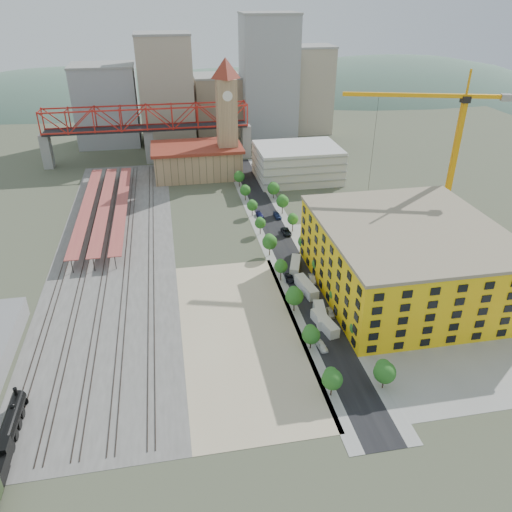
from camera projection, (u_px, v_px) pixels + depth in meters
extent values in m
plane|color=#474C38|center=(238.00, 267.00, 146.10)|extent=(400.00, 400.00, 0.00)
cube|color=#605E59|center=(115.00, 249.00, 155.44)|extent=(36.00, 165.00, 0.06)
cube|color=tan|center=(241.00, 333.00, 118.25)|extent=(28.00, 67.00, 0.06)
cube|color=black|center=(280.00, 239.00, 161.60)|extent=(12.00, 170.00, 0.06)
cube|color=gray|center=(263.00, 241.00, 160.72)|extent=(3.00, 170.00, 0.04)
cube|color=gray|center=(296.00, 238.00, 162.48)|extent=(3.00, 170.00, 0.04)
cube|color=gray|center=(412.00, 287.00, 136.02)|extent=(50.00, 90.00, 0.06)
cube|color=#382B23|center=(66.00, 253.00, 153.02)|extent=(0.12, 160.00, 0.18)
cube|color=#382B23|center=(71.00, 253.00, 153.26)|extent=(0.12, 160.00, 0.18)
cube|color=#382B23|center=(86.00, 252.00, 153.98)|extent=(0.12, 160.00, 0.18)
cube|color=#382B23|center=(91.00, 251.00, 154.22)|extent=(0.12, 160.00, 0.18)
cube|color=#382B23|center=(106.00, 250.00, 154.94)|extent=(0.12, 160.00, 0.18)
cube|color=#382B23|center=(111.00, 250.00, 155.18)|extent=(0.12, 160.00, 0.18)
cube|color=#382B23|center=(126.00, 248.00, 155.91)|extent=(0.12, 160.00, 0.18)
cube|color=#382B23|center=(131.00, 248.00, 156.14)|extent=(0.12, 160.00, 0.18)
cube|color=#382B23|center=(149.00, 246.00, 157.03)|extent=(0.12, 160.00, 0.18)
cube|color=#382B23|center=(154.00, 246.00, 157.26)|extent=(0.12, 160.00, 0.18)
cube|color=#B15144|center=(87.00, 206.00, 175.53)|extent=(4.00, 80.00, 0.25)
cylinder|color=black|center=(88.00, 212.00, 176.48)|extent=(0.24, 0.24, 4.00)
cube|color=#B15144|center=(104.00, 205.00, 176.49)|extent=(4.00, 80.00, 0.25)
cylinder|color=black|center=(105.00, 210.00, 177.44)|extent=(0.24, 0.24, 4.00)
cube|color=#B15144|center=(122.00, 204.00, 177.45)|extent=(4.00, 80.00, 0.25)
cylinder|color=black|center=(122.00, 209.00, 178.40)|extent=(0.24, 0.24, 4.00)
cube|color=tan|center=(197.00, 162.00, 213.24)|extent=(36.00, 22.00, 12.00)
cube|color=maroon|center=(196.00, 147.00, 210.13)|extent=(38.00, 24.00, 1.20)
cube|color=tan|center=(227.00, 129.00, 206.90)|extent=(8.00, 8.00, 40.00)
pyramid|color=maroon|center=(225.00, 57.00, 193.51)|extent=(12.00, 12.00, 8.00)
cylinder|color=white|center=(228.00, 96.00, 196.66)|extent=(4.00, 0.30, 4.00)
cube|color=silver|center=(297.00, 163.00, 208.96)|extent=(34.00, 26.00, 14.00)
cube|color=gray|center=(47.00, 151.00, 221.98)|extent=(4.00, 6.00, 15.00)
cube|color=gray|center=(246.00, 141.00, 236.38)|extent=(4.00, 6.00, 15.00)
cube|color=gray|center=(150.00, 146.00, 229.18)|extent=(4.00, 6.00, 15.00)
cube|color=black|center=(148.00, 129.00, 225.36)|extent=(90.00, 9.00, 1.00)
cube|color=yellow|center=(406.00, 260.00, 131.25)|extent=(44.00, 50.00, 18.00)
cube|color=gray|center=(412.00, 227.00, 126.75)|extent=(44.60, 50.60, 0.80)
cube|color=#9EA0A3|center=(107.00, 106.00, 250.71)|extent=(30.00, 25.00, 38.00)
cube|color=#B2A58C|center=(166.00, 91.00, 247.84)|extent=(26.00, 22.00, 52.00)
cube|color=gray|center=(218.00, 106.00, 270.38)|extent=(24.00, 24.00, 30.00)
cube|color=#9EA0A3|center=(269.00, 78.00, 258.73)|extent=(28.00, 22.00, 60.00)
cube|color=#B2A58C|center=(310.00, 91.00, 270.71)|extent=(22.00, 20.00, 44.00)
cube|color=brown|center=(191.00, 107.00, 277.73)|extent=(20.00, 20.00, 26.00)
ellipsoid|color=#4C6B59|center=(89.00, 189.00, 390.34)|extent=(396.00, 216.00, 180.00)
ellipsoid|color=#4C6B59|center=(240.00, 207.00, 421.02)|extent=(484.00, 264.00, 220.00)
ellipsoid|color=#4C6B59|center=(377.00, 173.00, 429.70)|extent=(418.00, 228.00, 190.00)
cylinder|color=black|center=(11.00, 421.00, 91.05)|extent=(2.71, 13.01, 2.71)
cube|color=black|center=(1.00, 451.00, 84.87)|extent=(3.03, 3.25, 3.47)
cylinder|color=black|center=(16.00, 392.00, 94.80)|extent=(0.76, 0.76, 1.73)
sphere|color=black|center=(12.00, 406.00, 92.25)|extent=(1.08, 1.08, 1.08)
cone|color=black|center=(22.00, 398.00, 98.20)|extent=(2.82, 1.73, 2.82)
cube|color=orange|center=(451.00, 172.00, 156.19)|extent=(1.50, 1.50, 42.23)
cube|color=black|center=(465.00, 99.00, 145.64)|extent=(2.35, 2.35, 1.88)
cube|color=orange|center=(404.00, 95.00, 146.73)|extent=(34.57, 10.98, 1.13)
cube|color=orange|center=(486.00, 96.00, 144.71)|extent=(11.13, 4.21, 1.13)
cube|color=gray|center=(506.00, 98.00, 144.31)|extent=(3.36, 3.04, 1.88)
cube|color=orange|center=(469.00, 83.00, 143.40)|extent=(0.47, 0.47, 7.51)
cube|color=silver|center=(325.00, 323.00, 119.39)|extent=(4.55, 10.11, 2.68)
cube|color=silver|center=(320.00, 315.00, 122.38)|extent=(4.01, 9.98, 2.66)
cube|color=silver|center=(306.00, 287.00, 133.59)|extent=(4.31, 10.59, 2.82)
cube|color=silver|center=(295.00, 266.00, 143.87)|extent=(5.52, 10.07, 2.67)
imported|color=white|center=(322.00, 346.00, 112.74)|extent=(2.24, 4.56, 1.50)
imported|color=gray|center=(298.00, 296.00, 131.12)|extent=(2.03, 4.49, 1.43)
imported|color=black|center=(289.00, 278.00, 139.04)|extent=(2.73, 4.98, 1.32)
imported|color=navy|center=(260.00, 215.00, 177.17)|extent=(2.48, 5.06, 1.42)
imported|color=silver|center=(330.00, 313.00, 124.30)|extent=(1.87, 4.20, 1.40)
imported|color=#AAA9AF|center=(312.00, 279.00, 138.40)|extent=(2.25, 4.98, 1.58)
imported|color=black|center=(286.00, 232.00, 164.84)|extent=(2.83, 5.86, 1.61)
imported|color=navy|center=(277.00, 216.00, 176.45)|extent=(2.36, 5.30, 1.51)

